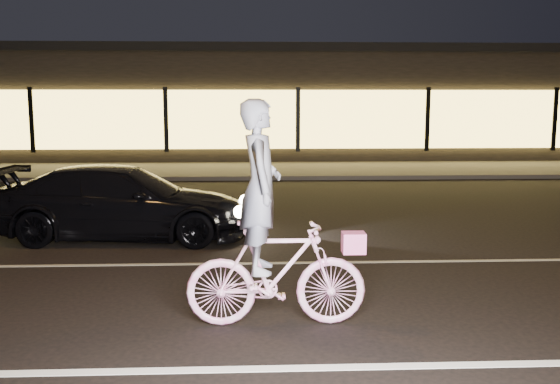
{
  "coord_description": "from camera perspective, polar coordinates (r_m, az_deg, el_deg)",
  "views": [
    {
      "loc": [
        -1.57,
        -6.63,
        2.34
      ],
      "look_at": [
        -1.25,
        0.6,
        1.24
      ],
      "focal_mm": 40.0,
      "sensor_mm": 36.0,
      "label": 1
    }
  ],
  "objects": [
    {
      "name": "cyclist",
      "position": [
        6.38,
        -0.74,
        -5.09
      ],
      "size": [
        1.85,
        0.64,
        2.33
      ],
      "rotation": [
        0.0,
        0.0,
        1.57
      ],
      "color": "#E4419D",
      "rests_on": "ground"
    },
    {
      "name": "sedan",
      "position": [
        10.73,
        -14.14,
        -0.93
      ],
      "size": [
        4.3,
        1.96,
        1.22
      ],
      "rotation": [
        0.0,
        0.0,
        1.51
      ],
      "color": "black",
      "rests_on": "ground"
    },
    {
      "name": "lane_stripe_near",
      "position": [
        5.85,
        13.72,
        -15.16
      ],
      "size": [
        60.0,
        0.12,
        0.01
      ],
      "primitive_type": "cube",
      "color": "silver",
      "rests_on": "ground"
    },
    {
      "name": "sidewalk",
      "position": [
        19.83,
        2.01,
        2.01
      ],
      "size": [
        30.0,
        4.0,
        0.12
      ],
      "primitive_type": "cube",
      "color": "#383533",
      "rests_on": "ground"
    },
    {
      "name": "lane_stripe_far",
      "position": [
        9.08,
        7.54,
        -6.37
      ],
      "size": [
        60.0,
        0.1,
        0.01
      ],
      "primitive_type": "cube",
      "color": "gray",
      "rests_on": "ground"
    },
    {
      "name": "storefront",
      "position": [
        25.65,
        0.97,
        8.19
      ],
      "size": [
        25.4,
        8.42,
        4.2
      ],
      "color": "black",
      "rests_on": "ground"
    },
    {
      "name": "ground",
      "position": [
        7.21,
        10.35,
        -10.48
      ],
      "size": [
        90.0,
        90.0,
        0.0
      ],
      "primitive_type": "plane",
      "color": "black",
      "rests_on": "ground"
    }
  ]
}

